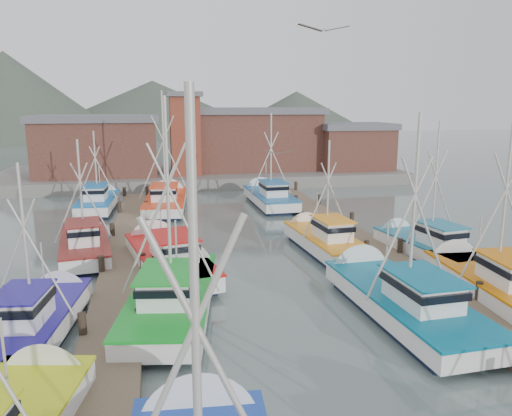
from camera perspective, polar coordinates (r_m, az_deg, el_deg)
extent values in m
plane|color=#536460|center=(22.00, 3.16, -11.03)|extent=(260.00, 260.00, 0.00)
cube|color=brown|center=(25.09, -15.09, -8.01)|extent=(2.20, 46.00, 0.40)
cylinder|color=black|center=(19.57, -19.16, -13.29)|extent=(0.30, 0.30, 1.50)
cylinder|color=black|center=(26.04, -17.20, -6.82)|extent=(0.30, 0.30, 1.50)
cylinder|color=black|center=(32.73, -16.06, -2.95)|extent=(0.30, 0.30, 1.50)
cylinder|color=black|center=(39.53, -15.32, -0.40)|extent=(0.30, 0.30, 1.50)
cylinder|color=black|center=(46.39, -14.79, 1.39)|extent=(0.30, 0.30, 1.50)
cylinder|color=black|center=(19.38, -13.14, -13.17)|extent=(0.30, 0.30, 1.50)
cylinder|color=black|center=(25.90, -12.77, -6.67)|extent=(0.30, 0.30, 1.50)
cylinder|color=black|center=(32.62, -12.56, -2.82)|extent=(0.30, 0.30, 1.50)
cylinder|color=black|center=(39.44, -12.42, -0.28)|extent=(0.30, 0.30, 1.50)
cylinder|color=black|center=(46.31, -12.32, 1.50)|extent=(0.30, 0.30, 1.50)
cube|color=brown|center=(27.84, 15.18, -6.03)|extent=(2.20, 46.00, 0.40)
cylinder|color=black|center=(22.38, 19.82, -10.11)|extent=(0.30, 0.30, 1.50)
cylinder|color=black|center=(28.21, 12.48, -5.12)|extent=(0.30, 0.30, 1.50)
cylinder|color=black|center=(34.49, 7.79, -1.85)|extent=(0.30, 0.30, 1.50)
cylinder|color=black|center=(40.99, 4.58, 0.41)|extent=(0.30, 0.30, 1.50)
cylinder|color=black|center=(47.64, 2.26, 2.05)|extent=(0.30, 0.30, 1.50)
cylinder|color=black|center=(23.44, 24.06, -9.44)|extent=(0.30, 0.30, 1.50)
cylinder|color=black|center=(29.07, 16.10, -4.81)|extent=(0.30, 0.30, 1.50)
cylinder|color=black|center=(35.19, 10.87, -1.68)|extent=(0.30, 0.30, 1.50)
cylinder|color=black|center=(41.59, 7.23, 0.52)|extent=(0.30, 0.30, 1.50)
cylinder|color=black|center=(48.15, 4.57, 2.12)|extent=(0.30, 0.30, 1.50)
cube|color=slate|center=(57.39, -6.21, 3.81)|extent=(44.00, 16.00, 1.20)
cube|color=brown|center=(55.09, -17.63, 6.50)|extent=(12.00, 8.00, 5.50)
cube|color=slate|center=(54.92, -17.83, 9.72)|extent=(12.72, 8.48, 0.70)
cube|color=brown|center=(57.85, -0.32, 7.63)|extent=(14.00, 9.00, 6.20)
cube|color=slate|center=(57.70, -0.32, 11.05)|extent=(14.84, 9.54, 0.70)
cube|color=brown|center=(58.24, 11.02, 6.60)|extent=(8.00, 6.00, 4.50)
cube|color=slate|center=(58.07, 11.12, 9.16)|extent=(8.48, 6.36, 0.70)
cube|color=brown|center=(52.80, -8.09, 8.09)|extent=(3.00, 3.00, 8.00)
cube|color=slate|center=(52.70, -8.23, 12.71)|extent=(3.60, 3.60, 0.50)
cone|color=#464F42|center=(139.28, -26.18, 7.12)|extent=(110.00, 110.00, 42.00)
cone|color=#464F42|center=(149.84, -11.54, 8.33)|extent=(140.00, 140.00, 30.00)
cone|color=#464F42|center=(145.52, 4.59, 8.44)|extent=(90.00, 90.00, 24.00)
cone|color=white|center=(14.22, -6.51, -22.44)|extent=(3.13, 1.33, 3.06)
cylinder|color=#BBB5AB|center=(7.58, -6.84, -16.47)|extent=(0.15, 0.15, 7.72)
cylinder|color=#BBB5AB|center=(8.07, -11.47, -22.21)|extent=(2.76, 0.32, 6.04)
cylinder|color=#BBB5AB|center=(8.07, -1.87, -21.99)|extent=(2.76, 0.32, 6.04)
cone|color=white|center=(17.03, -22.21, -17.10)|extent=(2.66, 1.58, 2.49)
cylinder|color=#BBB5AB|center=(14.20, -26.75, -15.61)|extent=(0.08, 0.08, 2.40)
cube|color=black|center=(21.40, -9.47, -11.71)|extent=(4.02, 8.55, 0.70)
cube|color=white|center=(21.15, -9.53, -10.10)|extent=(4.57, 9.72, 0.80)
cube|color=#0F9923|center=(21.02, -9.57, -9.14)|extent=(4.67, 9.82, 0.10)
cone|color=white|center=(25.56, -8.15, -6.51)|extent=(3.06, 1.58, 2.92)
cube|color=white|center=(19.78, -10.06, -8.75)|extent=(2.33, 3.08, 1.10)
cube|color=black|center=(19.70, -10.08, -8.13)|extent=(2.50, 3.38, 0.28)
cube|color=#0F9923|center=(19.58, -10.12, -7.13)|extent=(2.65, 3.58, 0.07)
cylinder|color=#BBB5AB|center=(19.79, -10.02, 1.26)|extent=(0.15, 0.15, 7.75)
cylinder|color=#BBB5AB|center=(20.06, -11.62, -1.31)|extent=(2.74, 0.56, 6.06)
cylinder|color=#BBB5AB|center=(19.89, -8.23, -1.30)|extent=(2.74, 0.56, 6.06)
cylinder|color=#BBB5AB|center=(22.21, -9.10, -4.65)|extent=(0.09, 0.09, 2.61)
cube|color=black|center=(21.50, 16.58, -11.96)|extent=(3.05, 8.29, 0.70)
cube|color=white|center=(21.25, 16.68, -10.35)|extent=(3.46, 9.42, 0.80)
cube|color=#036484|center=(21.11, 16.74, -9.40)|extent=(3.56, 9.52, 0.10)
cone|color=white|center=(25.12, 11.23, -6.95)|extent=(2.95, 1.24, 2.90)
cube|color=white|center=(20.03, 18.48, -8.93)|extent=(2.01, 2.87, 1.10)
cube|color=black|center=(19.96, 18.53, -8.31)|extent=(2.14, 3.16, 0.28)
cube|color=#036484|center=(19.84, 18.60, -7.33)|extent=(2.27, 3.35, 0.07)
cylinder|color=#BBB5AB|center=(19.97, 17.62, 0.10)|extent=(0.14, 0.14, 7.15)
cylinder|color=#BBB5AB|center=(19.85, 16.01, -2.36)|extent=(2.56, 0.22, 5.59)
cylinder|color=#BBB5AB|center=(20.46, 18.89, -2.12)|extent=(2.56, 0.22, 5.59)
cylinder|color=#BBB5AB|center=(22.08, 14.71, -4.99)|extent=(0.08, 0.08, 2.59)
cube|color=black|center=(20.59, -23.82, -13.60)|extent=(2.85, 6.53, 0.70)
cube|color=white|center=(20.33, -23.98, -11.94)|extent=(3.24, 7.42, 0.80)
cube|color=#22178E|center=(20.18, -24.07, -10.95)|extent=(3.32, 7.50, 0.10)
cone|color=white|center=(23.53, -21.01, -8.84)|extent=(2.36, 1.38, 2.24)
cube|color=white|center=(19.23, -25.08, -10.34)|extent=(1.71, 2.32, 1.10)
cube|color=black|center=(19.15, -25.14, -9.70)|extent=(1.83, 2.55, 0.28)
cube|color=#22178E|center=(19.03, -25.24, -8.69)|extent=(1.94, 2.70, 0.07)
cylinder|color=#BBB5AB|center=(19.20, -24.90, -3.45)|extent=(0.12, 0.12, 5.50)
cylinder|color=#BBB5AB|center=(19.55, -26.10, -5.26)|extent=(1.97, 0.33, 4.30)
cylinder|color=#BBB5AB|center=(19.20, -23.35, -5.32)|extent=(1.97, 0.33, 4.30)
cylinder|color=#BBB5AB|center=(20.91, -23.16, -6.52)|extent=(0.07, 0.07, 2.15)
cube|color=black|center=(24.88, 25.43, -9.32)|extent=(2.88, 7.27, 0.70)
cube|color=white|center=(24.67, 25.56, -7.91)|extent=(3.27, 8.26, 0.80)
cube|color=#D16D03|center=(24.55, 25.64, -7.07)|extent=(3.36, 8.35, 0.10)
cone|color=white|center=(28.00, 21.12, -5.57)|extent=(2.63, 1.29, 2.55)
cube|color=white|center=(23.62, 27.02, -6.47)|extent=(1.83, 2.54, 1.10)
cube|color=black|center=(23.55, 27.08, -5.94)|extent=(1.96, 2.79, 0.28)
cube|color=#D16D03|center=(23.45, 27.16, -5.10)|extent=(2.07, 2.96, 0.07)
cylinder|color=#BBB5AB|center=(23.58, 26.61, 0.99)|extent=(0.13, 0.13, 7.04)
cylinder|color=#BBB5AB|center=(23.44, 25.32, -1.02)|extent=(2.51, 0.28, 5.50)
cylinder|color=#BBB5AB|center=(25.39, 24.14, -3.46)|extent=(0.07, 0.07, 2.37)
cube|color=black|center=(26.33, -9.87, -7.16)|extent=(4.14, 8.27, 0.70)
cube|color=white|center=(26.13, -9.92, -5.81)|extent=(4.71, 9.39, 0.80)
cube|color=red|center=(26.02, -9.95, -5.02)|extent=(4.81, 9.50, 0.10)
cone|color=white|center=(30.39, -11.91, -3.67)|extent=(2.97, 1.65, 2.81)
cube|color=white|center=(24.85, -9.41, -4.43)|extent=(2.33, 3.01, 1.10)
cube|color=black|center=(24.79, -9.43, -3.92)|extent=(2.50, 3.30, 0.28)
cube|color=red|center=(24.70, -9.45, -3.12)|extent=(2.65, 3.50, 0.07)
cylinder|color=#BBB5AB|center=(25.16, -10.09, 1.35)|extent=(0.15, 0.15, 5.89)
cylinder|color=#BBB5AB|center=(25.17, -11.31, -0.30)|extent=(2.10, 0.53, 4.61)
cylinder|color=#BBB5AB|center=(25.42, -8.78, -0.08)|extent=(2.10, 0.53, 4.61)
cylinder|color=#BBB5AB|center=(27.23, -10.84, -1.63)|extent=(0.09, 0.09, 2.51)
cube|color=black|center=(29.51, 7.90, -5.01)|extent=(2.66, 6.86, 0.70)
cube|color=white|center=(29.33, 7.93, -3.79)|extent=(3.02, 7.80, 0.80)
cube|color=orange|center=(29.23, 7.95, -3.07)|extent=(3.10, 7.88, 0.10)
cone|color=white|center=(32.78, 5.28, -2.33)|extent=(2.46, 1.27, 2.39)
cube|color=white|center=(28.27, 8.72, -2.41)|extent=(1.70, 2.40, 1.10)
cube|color=black|center=(28.22, 8.74, -1.96)|extent=(1.82, 2.63, 0.28)
cube|color=orange|center=(28.14, 8.76, -1.25)|extent=(1.93, 2.79, 0.07)
cylinder|color=#BBB5AB|center=(28.51, 8.23, 2.19)|extent=(0.11, 0.11, 5.46)
cylinder|color=#BBB5AB|center=(28.43, 7.29, 0.88)|extent=(1.96, 0.22, 4.27)
cylinder|color=#BBB5AB|center=(28.82, 9.08, 0.98)|extent=(1.96, 0.22, 4.27)
cylinder|color=#BBB5AB|center=(30.18, 6.98, -0.19)|extent=(0.07, 0.07, 2.13)
cube|color=black|center=(30.00, -18.90, -5.27)|extent=(3.10, 7.02, 0.70)
cube|color=white|center=(29.82, -18.99, -4.08)|extent=(3.52, 7.98, 0.80)
cube|color=maroon|center=(29.72, -19.04, -3.37)|extent=(3.61, 8.07, 0.10)
cone|color=white|center=(33.59, -19.05, -2.59)|extent=(2.53, 1.41, 2.41)
cube|color=white|center=(28.68, -19.09, -2.73)|extent=(1.85, 2.50, 1.10)
cube|color=black|center=(28.63, -19.12, -2.29)|extent=(1.98, 2.75, 0.28)
cube|color=maroon|center=(28.55, -19.17, -1.59)|extent=(2.10, 2.91, 0.07)
cylinder|color=#BBB5AB|center=(28.99, -19.41, 1.91)|extent=(0.13, 0.13, 5.57)
cylinder|color=#BBB5AB|center=(29.11, -20.36, 0.57)|extent=(2.00, 0.36, 4.36)
cylinder|color=#BBB5AB|center=(29.10, -18.28, 0.71)|extent=(2.00, 0.36, 4.36)
cylinder|color=#BBB5AB|center=(30.80, -19.22, -0.53)|extent=(0.08, 0.08, 2.31)
cube|color=black|center=(29.55, 19.06, -5.54)|extent=(2.97, 6.74, 0.70)
cube|color=white|center=(29.36, 19.14, -4.33)|extent=(3.37, 7.66, 0.80)
cube|color=#196E89|center=(29.27, 19.19, -3.61)|extent=(3.46, 7.75, 0.10)
cone|color=white|center=(32.28, 15.11, -2.92)|extent=(2.46, 1.39, 2.34)
cube|color=white|center=(28.46, 20.36, -2.94)|extent=(1.79, 2.40, 1.10)
cube|color=black|center=(28.40, 20.40, -2.49)|extent=(1.91, 2.63, 0.28)
cube|color=#196E89|center=(28.32, 20.45, -1.78)|extent=(2.03, 2.79, 0.07)
cylinder|color=#BBB5AB|center=(28.49, 19.82, 2.74)|extent=(0.12, 0.12, 6.57)
cylinder|color=#BBB5AB|center=(28.31, 18.93, 1.16)|extent=(2.34, 0.38, 5.14)
cylinder|color=#BBB5AB|center=(28.92, 20.49, 1.27)|extent=(2.34, 0.38, 5.14)
cylinder|color=#BBB5AB|center=(30.01, 17.79, -0.75)|extent=(0.07, 0.07, 2.17)
cube|color=black|center=(41.53, -10.23, -0.15)|extent=(3.39, 8.35, 0.70)
cube|color=white|center=(41.40, -10.26, 0.73)|extent=(3.85, 9.49, 0.80)
cube|color=#EA3D16|center=(41.33, -10.28, 1.24)|extent=(3.95, 9.59, 0.10)
cone|color=white|center=(45.97, -9.88, 1.65)|extent=(2.98, 1.36, 2.89)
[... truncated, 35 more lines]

